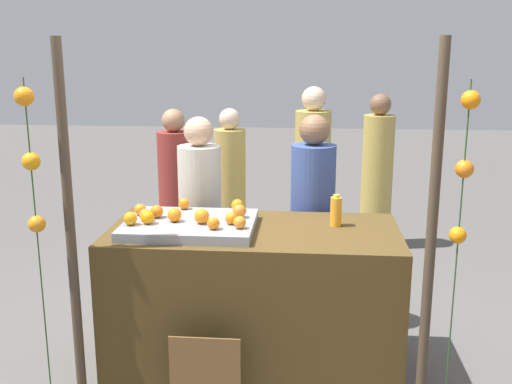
{
  "coord_description": "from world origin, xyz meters",
  "views": [
    {
      "loc": [
        0.32,
        -3.56,
        2.04
      ],
      "look_at": [
        0.0,
        0.15,
        1.14
      ],
      "focal_mm": 42.27,
      "sensor_mm": 36.0,
      "label": 1
    }
  ],
  "objects_px": {
    "chalkboard_sign": "(205,380)",
    "vendor_left": "(201,229)",
    "orange_1": "(213,223)",
    "juice_bottle": "(336,211)",
    "orange_0": "(202,216)",
    "vendor_right": "(312,231)",
    "stall_counter": "(254,300)"
  },
  "relations": [
    {
      "from": "stall_counter",
      "to": "orange_1",
      "type": "xyz_separation_m",
      "value": [
        -0.22,
        -0.22,
        0.57
      ]
    },
    {
      "from": "orange_1",
      "to": "vendor_right",
      "type": "distance_m",
      "value": 1.09
    },
    {
      "from": "stall_counter",
      "to": "juice_bottle",
      "type": "xyz_separation_m",
      "value": [
        0.51,
        0.11,
        0.57
      ]
    },
    {
      "from": "vendor_left",
      "to": "vendor_right",
      "type": "relative_size",
      "value": 0.98
    },
    {
      "from": "orange_1",
      "to": "vendor_right",
      "type": "relative_size",
      "value": 0.05
    },
    {
      "from": "orange_0",
      "to": "orange_1",
      "type": "distance_m",
      "value": 0.14
    },
    {
      "from": "orange_0",
      "to": "vendor_right",
      "type": "distance_m",
      "value": 1.06
    },
    {
      "from": "orange_0",
      "to": "juice_bottle",
      "type": "height_order",
      "value": "juice_bottle"
    },
    {
      "from": "orange_1",
      "to": "vendor_right",
      "type": "height_order",
      "value": "vendor_right"
    },
    {
      "from": "vendor_right",
      "to": "orange_1",
      "type": "bearing_deg",
      "value": -123.95
    },
    {
      "from": "orange_0",
      "to": "orange_1",
      "type": "relative_size",
      "value": 1.25
    },
    {
      "from": "chalkboard_sign",
      "to": "vendor_left",
      "type": "bearing_deg",
      "value": 100.79
    },
    {
      "from": "orange_0",
      "to": "vendor_right",
      "type": "xyz_separation_m",
      "value": [
        0.67,
        0.75,
        -0.31
      ]
    },
    {
      "from": "juice_bottle",
      "to": "vendor_left",
      "type": "relative_size",
      "value": 0.13
    },
    {
      "from": "stall_counter",
      "to": "vendor_right",
      "type": "bearing_deg",
      "value": 60.42
    },
    {
      "from": "orange_0",
      "to": "orange_1",
      "type": "xyz_separation_m",
      "value": [
        0.09,
        -0.11,
        -0.01
      ]
    },
    {
      "from": "stall_counter",
      "to": "chalkboard_sign",
      "type": "relative_size",
      "value": 3.5
    },
    {
      "from": "orange_1",
      "to": "stall_counter",
      "type": "bearing_deg",
      "value": 45.57
    },
    {
      "from": "orange_1",
      "to": "juice_bottle",
      "type": "xyz_separation_m",
      "value": [
        0.72,
        0.33,
        -0.0
      ]
    },
    {
      "from": "chalkboard_sign",
      "to": "vendor_right",
      "type": "distance_m",
      "value": 1.45
    },
    {
      "from": "stall_counter",
      "to": "vendor_left",
      "type": "distance_m",
      "value": 0.84
    },
    {
      "from": "stall_counter",
      "to": "chalkboard_sign",
      "type": "distance_m",
      "value": 0.67
    },
    {
      "from": "chalkboard_sign",
      "to": "vendor_left",
      "type": "distance_m",
      "value": 1.36
    },
    {
      "from": "orange_1",
      "to": "juice_bottle",
      "type": "bearing_deg",
      "value": 24.73
    },
    {
      "from": "vendor_left",
      "to": "orange_0",
      "type": "bearing_deg",
      "value": -78.93
    },
    {
      "from": "stall_counter",
      "to": "vendor_right",
      "type": "xyz_separation_m",
      "value": [
        0.37,
        0.65,
        0.27
      ]
    },
    {
      "from": "juice_bottle",
      "to": "vendor_right",
      "type": "xyz_separation_m",
      "value": [
        -0.14,
        0.53,
        -0.3
      ]
    },
    {
      "from": "chalkboard_sign",
      "to": "vendor_left",
      "type": "height_order",
      "value": "vendor_left"
    },
    {
      "from": "orange_0",
      "to": "juice_bottle",
      "type": "bearing_deg",
      "value": 15.2
    },
    {
      "from": "vendor_left",
      "to": "vendor_right",
      "type": "bearing_deg",
      "value": -1.12
    },
    {
      "from": "stall_counter",
      "to": "orange_1",
      "type": "relative_size",
      "value": 24.58
    },
    {
      "from": "chalkboard_sign",
      "to": "vendor_right",
      "type": "xyz_separation_m",
      "value": [
        0.58,
        1.24,
        0.49
      ]
    }
  ]
}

